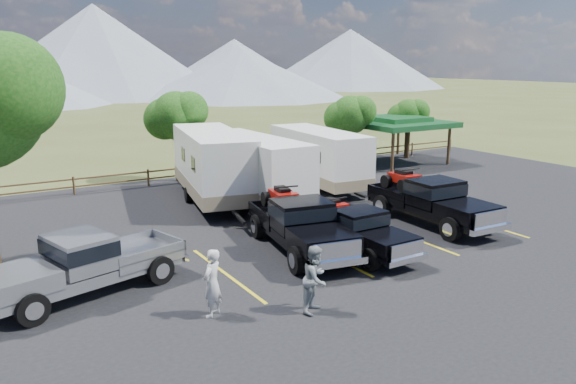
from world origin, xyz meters
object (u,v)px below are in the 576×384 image
rig_left (299,223)px  rig_center (355,229)px  trailer_left (213,166)px  trailer_center (254,170)px  trailer_right (319,158)px  person_b (316,279)px  rig_right (430,200)px  pickup_silver (86,263)px  person_a (212,283)px  pavilion (397,123)px

rig_left → rig_center: (1.68, -1.23, -0.17)m
trailer_left → trailer_center: 2.12m
rig_left → trailer_right: (6.49, 8.23, 0.63)m
trailer_center → person_b: (-4.15, -11.55, -0.77)m
rig_right → pickup_silver: (-14.33, -0.08, -0.09)m
pickup_silver → person_b: 6.96m
pickup_silver → person_a: bearing=22.5°
pavilion → pickup_silver: bearing=-152.2°
trailer_right → person_a: (-11.51, -11.71, -0.71)m
pavilion → trailer_left: bearing=-166.2°
trailer_right → person_a: trailer_right is taller
pickup_silver → rig_center: bearing=67.8°
rig_right → trailer_left: 10.59m
rig_right → rig_center: bearing=-164.1°
rig_right → pickup_silver: 14.33m
rig_right → person_b: 10.25m
rig_left → rig_center: 2.09m
rig_right → person_a: bearing=-161.4°
pavilion → rig_left: size_ratio=0.92×
rig_left → trailer_left: size_ratio=0.67×
trailer_left → trailer_center: trailer_left is taller
trailer_center → pavilion: bearing=20.1°
trailer_center → trailer_right: size_ratio=1.03×
rig_left → trailer_left: (0.27, 8.39, 0.80)m
rig_right → trailer_right: bearing=93.4°
person_a → trailer_right: bearing=-170.2°
rig_center → rig_right: 5.17m
rig_left → person_a: size_ratio=3.50×
pavilion → pickup_silver: pavilion is taller
trailer_left → trailer_right: trailer_left is taller
pickup_silver → person_a: person_a is taller
trailer_center → person_a: trailer_center is taller
rig_center → trailer_right: (4.82, 9.46, 0.80)m
trailer_left → person_a: (-5.29, -11.87, -0.88)m
pavilion → person_a: size_ratio=3.21×
rig_left → rig_right: size_ratio=1.02×
rig_right → person_b: bearing=-150.8°
person_a → rig_left: bearing=179.1°
trailer_center → person_a: 12.38m
person_a → rig_center: bearing=162.9°
trailer_center → person_b: trailer_center is taller
pavilion → rig_right: size_ratio=0.93×
rig_center → person_b: (-4.09, -3.45, 0.09)m
rig_center → pickup_silver: size_ratio=0.84×
trailer_left → trailer_center: bearing=-34.0°
person_b → trailer_right: bearing=22.1°
trailer_center → trailer_right: (4.75, 1.36, -0.06)m
rig_center → trailer_right: trailer_right is taller
trailer_left → person_b: 13.37m
person_a → person_b: 2.87m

